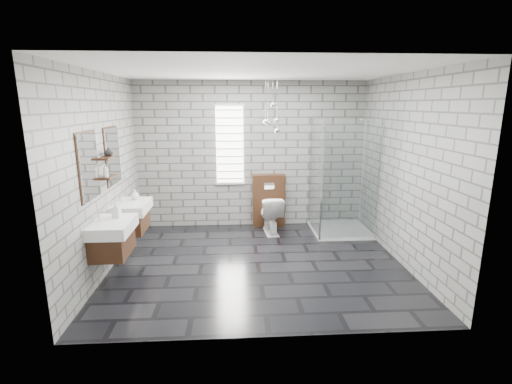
{
  "coord_description": "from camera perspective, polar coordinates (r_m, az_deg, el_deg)",
  "views": [
    {
      "loc": [
        -0.34,
        -5.07,
        2.28
      ],
      "look_at": [
        -0.0,
        0.35,
        0.99
      ],
      "focal_mm": 26.0,
      "sensor_mm": 36.0,
      "label": 1
    }
  ],
  "objects": [
    {
      "name": "vanity_left",
      "position": [
        5.04,
        -21.61,
        -5.2
      ],
      "size": [
        0.47,
        0.7,
        1.57
      ],
      "color": "#402413",
      "rests_on": "wall_left"
    },
    {
      "name": "soap_bottle_b",
      "position": [
        5.98,
        -18.15,
        -0.36
      ],
      "size": [
        0.13,
        0.13,
        0.16
      ],
      "primitive_type": "imported",
      "rotation": [
        0.0,
        0.0,
        -0.0
      ],
      "color": "#B2B2B2",
      "rests_on": "vanity_right"
    },
    {
      "name": "vase",
      "position": [
        5.4,
        -21.77,
        5.77
      ],
      "size": [
        0.14,
        0.14,
        0.12
      ],
      "primitive_type": "imported",
      "rotation": [
        0.0,
        0.0,
        0.26
      ],
      "color": "#B2B2B2",
      "rests_on": "shelf_upper"
    },
    {
      "name": "window",
      "position": [
        6.89,
        -4.07,
        7.25
      ],
      "size": [
        0.56,
        0.05,
        1.48
      ],
      "color": "white",
      "rests_on": "wall_back"
    },
    {
      "name": "pendant_cluster",
      "position": [
        6.48,
        2.46,
        11.14
      ],
      "size": [
        0.29,
        0.23,
        0.9
      ],
      "color": "silver",
      "rests_on": "ceiling"
    },
    {
      "name": "soap_bottle_c",
      "position": [
        5.27,
        -22.14,
        3.06
      ],
      "size": [
        0.09,
        0.09,
        0.18
      ],
      "primitive_type": "imported",
      "rotation": [
        0.0,
        0.0,
        -0.3
      ],
      "color": "#B2B2B2",
      "rests_on": "shelf_lower"
    },
    {
      "name": "floor",
      "position": [
        5.57,
        0.25,
        -10.9
      ],
      "size": [
        4.2,
        3.6,
        0.02
      ],
      "primitive_type": "cube",
      "color": "black",
      "rests_on": "ground"
    },
    {
      "name": "wall_front",
      "position": [
        3.4,
        2.28,
        -2.46
      ],
      "size": [
        4.2,
        0.02,
        2.7
      ],
      "primitive_type": "cube",
      "color": "gray",
      "rests_on": "floor"
    },
    {
      "name": "flush_plate",
      "position": [
        6.86,
        2.06,
        0.89
      ],
      "size": [
        0.18,
        0.01,
        0.12
      ],
      "primitive_type": "cube",
      "color": "silver",
      "rests_on": "cistern_panel"
    },
    {
      "name": "vanity_right",
      "position": [
        5.88,
        -18.92,
        -2.39
      ],
      "size": [
        0.47,
        0.7,
        1.57
      ],
      "color": "#402413",
      "rests_on": "wall_left"
    },
    {
      "name": "wall_left",
      "position": [
        5.45,
        -22.48,
        2.53
      ],
      "size": [
        0.02,
        3.6,
        2.7
      ],
      "primitive_type": "cube",
      "color": "gray",
      "rests_on": "floor"
    },
    {
      "name": "soap_bottle_a",
      "position": [
        5.1,
        -20.71,
        -2.56
      ],
      "size": [
        0.1,
        0.1,
        0.21
      ],
      "primitive_type": "imported",
      "rotation": [
        0.0,
        0.0,
        -0.08
      ],
      "color": "#B2B2B2",
      "rests_on": "vanity_left"
    },
    {
      "name": "wall_right",
      "position": [
        5.7,
        21.96,
        3.02
      ],
      "size": [
        0.02,
        3.6,
        2.7
      ],
      "primitive_type": "cube",
      "color": "gray",
      "rests_on": "floor"
    },
    {
      "name": "shower_enclosure",
      "position": [
        6.75,
        12.4,
        -2.21
      ],
      "size": [
        1.0,
        1.0,
        2.03
      ],
      "color": "white",
      "rests_on": "floor"
    },
    {
      "name": "wall_back",
      "position": [
        6.95,
        -0.72,
        5.67
      ],
      "size": [
        4.2,
        0.02,
        2.7
      ],
      "primitive_type": "cube",
      "color": "gray",
      "rests_on": "floor"
    },
    {
      "name": "toilet",
      "position": [
        6.7,
        2.26,
        -3.45
      ],
      "size": [
        0.44,
        0.7,
        0.68
      ],
      "primitive_type": "imported",
      "rotation": [
        0.0,
        0.0,
        3.22
      ],
      "color": "white",
      "rests_on": "floor"
    },
    {
      "name": "shelf_lower",
      "position": [
        5.38,
        -21.82,
        2.14
      ],
      "size": [
        0.14,
        0.3,
        0.03
      ],
      "primitive_type": "cube",
      "color": "#402413",
      "rests_on": "wall_left"
    },
    {
      "name": "shelf_upper",
      "position": [
        5.34,
        -22.06,
        4.87
      ],
      "size": [
        0.14,
        0.3,
        0.03
      ],
      "primitive_type": "cube",
      "color": "#402413",
      "rests_on": "wall_left"
    },
    {
      "name": "ceiling",
      "position": [
        5.1,
        0.28,
        18.21
      ],
      "size": [
        4.2,
        3.6,
        0.02
      ],
      "primitive_type": "cube",
      "color": "white",
      "rests_on": "wall_back"
    },
    {
      "name": "cistern_panel",
      "position": [
        7.03,
        1.96,
        -1.31
      ],
      "size": [
        0.6,
        0.2,
        1.0
      ],
      "primitive_type": "cube",
      "color": "#402413",
      "rests_on": "floor"
    }
  ]
}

